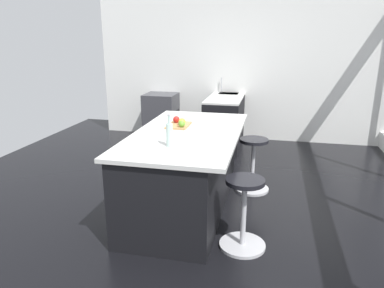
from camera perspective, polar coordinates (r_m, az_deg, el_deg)
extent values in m
plane|color=black|center=(4.58, 2.91, -8.13)|extent=(7.32, 7.32, 0.00)
cube|color=silver|center=(6.97, 7.19, 11.82)|extent=(0.12, 5.37, 2.69)
cube|color=black|center=(6.78, 5.55, 3.95)|extent=(1.88, 0.60, 0.87)
cube|color=silver|center=(6.70, 5.66, 7.70)|extent=(1.88, 0.60, 0.03)
cube|color=#38383D|center=(6.94, 5.90, 7.63)|extent=(0.44, 0.36, 0.12)
cylinder|color=#B7B7BC|center=(6.93, 4.70, 9.32)|extent=(0.02, 0.02, 0.28)
cube|color=#38383D|center=(7.06, -4.91, 4.47)|extent=(0.60, 0.60, 0.87)
cube|color=black|center=(6.98, -2.50, 4.02)|extent=(0.44, 0.01, 0.32)
cube|color=black|center=(4.11, -1.36, -4.48)|extent=(2.08, 0.93, 0.88)
cube|color=silver|center=(3.95, -0.71, 1.68)|extent=(2.14, 1.13, 0.04)
cylinder|color=#B7B7BC|center=(4.79, 9.45, -7.02)|extent=(0.44, 0.44, 0.03)
cylinder|color=#B7B7BC|center=(4.67, 9.64, -3.41)|extent=(0.05, 0.05, 0.63)
cylinder|color=black|center=(4.57, 9.84, 0.56)|extent=(0.36, 0.36, 0.04)
cylinder|color=#B7B7BC|center=(3.59, 7.99, -15.59)|extent=(0.44, 0.44, 0.03)
cylinder|color=#B7B7BC|center=(3.43, 8.21, -11.05)|extent=(0.05, 0.05, 0.63)
cylinder|color=black|center=(3.29, 8.45, -5.86)|extent=(0.36, 0.36, 0.04)
cube|color=tan|center=(4.20, -2.15, 3.00)|extent=(0.36, 0.24, 0.02)
sphere|color=gold|center=(4.15, -1.61, 3.57)|extent=(0.08, 0.08, 0.08)
sphere|color=red|center=(4.28, -2.51, 3.93)|extent=(0.08, 0.08, 0.08)
sphere|color=#609E2D|center=(4.07, -1.64, 3.24)|extent=(0.08, 0.08, 0.08)
cylinder|color=silver|center=(3.40, -3.60, 1.43)|extent=(0.06, 0.06, 0.22)
cylinder|color=silver|center=(3.37, -3.64, 3.89)|extent=(0.03, 0.03, 0.08)
cylinder|color=#B7B7BC|center=(3.36, -3.66, 4.64)|extent=(0.03, 0.03, 0.02)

